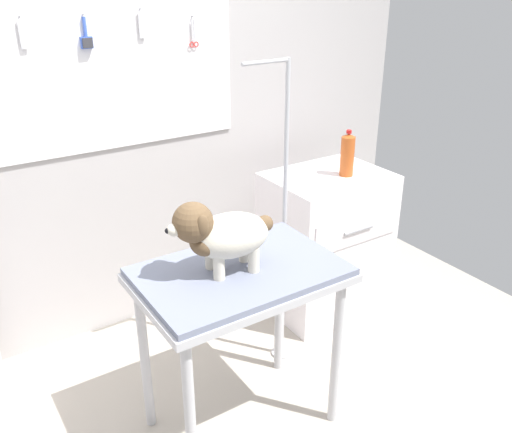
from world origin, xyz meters
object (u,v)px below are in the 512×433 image
Objects in this scene: dog at (220,234)px; soda_bottle at (347,155)px; grooming_table at (240,289)px; grooming_arm at (283,233)px; cabinet_right at (325,242)px.

soda_bottle is at bearing 23.94° from dog.
dog reaches higher than soda_bottle.
grooming_arm is at bearing 34.68° from grooming_table.
soda_bottle is (0.07, -0.06, 0.56)m from cabinet_right.
grooming_arm is 0.68m from soda_bottle.
grooming_table is 1.15m from cabinet_right.
cabinet_right is at bearing 28.06° from dog.
grooming_arm reaches higher than cabinet_right.
dog is at bearing 166.37° from grooming_table.
grooming_table is at bearing -13.63° from dog.
dog is 1.22m from soda_bottle.
soda_bottle is at bearing -38.32° from cabinet_right.
dog is at bearing -151.20° from grooming_arm.
grooming_table is 0.98× the size of cabinet_right.
grooming_table is 1.18m from soda_bottle.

